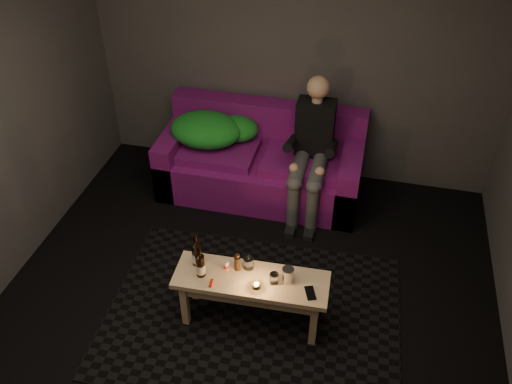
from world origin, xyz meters
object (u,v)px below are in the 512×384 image
at_px(sofa, 262,163).
at_px(beer_bottle_a, 197,253).
at_px(person, 312,147).
at_px(beer_bottle_b, 200,265).
at_px(steel_cup, 288,275).
at_px(coffee_table, 251,286).

xyz_separation_m(sofa, beer_bottle_a, (-0.12, -1.64, 0.27)).
height_order(person, beer_bottle_a, person).
height_order(beer_bottle_a, beer_bottle_b, beer_bottle_a).
distance_m(person, beer_bottle_b, 1.69).
distance_m(person, beer_bottle_a, 1.61).
distance_m(beer_bottle_a, beer_bottle_b, 0.12).
bearing_deg(steel_cup, coffee_table, -172.14).
height_order(coffee_table, beer_bottle_b, beer_bottle_b).
bearing_deg(person, beer_bottle_a, -113.00).
bearing_deg(person, steel_cup, -87.32).
distance_m(sofa, beer_bottle_a, 1.67).
height_order(coffee_table, steel_cup, steel_cup).
relative_size(sofa, coffee_table, 1.69).
xyz_separation_m(beer_bottle_a, beer_bottle_b, (0.06, -0.10, -0.01)).
xyz_separation_m(sofa, beer_bottle_b, (-0.06, -1.74, 0.27)).
relative_size(coffee_table, beer_bottle_a, 3.96).
distance_m(sofa, steel_cup, 1.76).
relative_size(sofa, beer_bottle_b, 7.03).
xyz_separation_m(person, coffee_table, (-0.20, -1.53, -0.29)).
xyz_separation_m(sofa, steel_cup, (0.58, -1.65, 0.23)).
height_order(sofa, person, person).
height_order(coffee_table, beer_bottle_a, beer_bottle_a).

